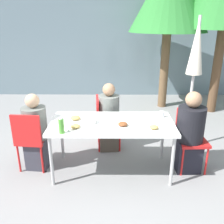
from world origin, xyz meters
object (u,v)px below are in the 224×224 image
object	(u,v)px
person_left	(36,134)
chair_right	(191,134)
person_far	(109,119)
salad_bowl	(90,121)
chair_far	(104,119)
chair_left	(30,137)
closed_umbrella	(195,61)
bottle	(61,126)
drinking_cup	(162,114)
person_right	(189,135)

from	to	relation	value
person_left	chair_right	bearing A→B (deg)	6.12
chair_right	person_far	world-z (taller)	person_far
chair_right	salad_bowl	world-z (taller)	chair_right
chair_far	person_far	world-z (taller)	person_far
chair_left	salad_bowl	world-z (taller)	chair_left
closed_umbrella	bottle	size ratio (longest dim) A/B	10.35
chair_right	closed_umbrella	distance (m)	1.11
chair_left	person_far	distance (m)	1.26
closed_umbrella	bottle	distance (m)	2.22
chair_left	closed_umbrella	world-z (taller)	closed_umbrella
chair_left	drinking_cup	bearing A→B (deg)	10.52
person_left	bottle	bearing A→B (deg)	-37.80
person_right	drinking_cup	distance (m)	0.48
salad_bowl	closed_umbrella	bearing A→B (deg)	24.83
person_far	salad_bowl	size ratio (longest dim) A/B	6.83
person_right	person_far	distance (m)	1.29
person_far	drinking_cup	distance (m)	0.93
chair_far	salad_bowl	size ratio (longest dim) A/B	5.34
bottle	salad_bowl	world-z (taller)	bottle
chair_right	drinking_cup	bearing A→B (deg)	-10.88
chair_right	person_far	xyz separation A→B (m)	(-1.19, 0.52, 0.01)
chair_far	salad_bowl	bearing A→B (deg)	-16.65
chair_far	drinking_cup	bearing A→B (deg)	54.21
person_right	salad_bowl	size ratio (longest dim) A/B	7.09
chair_left	person_left	world-z (taller)	person_left
chair_far	drinking_cup	size ratio (longest dim) A/B	10.36
chair_left	chair_right	world-z (taller)	same
drinking_cup	salad_bowl	bearing A→B (deg)	-167.80
person_left	salad_bowl	world-z (taller)	person_left
bottle	drinking_cup	xyz separation A→B (m)	(1.32, 0.54, -0.06)
chair_left	chair_far	xyz separation A→B (m)	(1.00, 0.68, 0.00)
chair_left	person_far	bearing A→B (deg)	35.45
chair_far	bottle	bearing A→B (deg)	-29.27
person_far	drinking_cup	world-z (taller)	person_far
person_left	salad_bowl	xyz separation A→B (m)	(0.80, -0.12, 0.26)
person_left	drinking_cup	size ratio (longest dim) A/B	13.17
drinking_cup	salad_bowl	xyz separation A→B (m)	(-0.99, -0.21, -0.01)
chair_left	person_far	world-z (taller)	person_far
bottle	salad_bowl	distance (m)	0.46
person_left	chair_far	size ratio (longest dim) A/B	1.27
person_left	person_right	size ratio (longest dim) A/B	0.96
closed_umbrella	person_left	bearing A→B (deg)	-165.71
chair_left	person_far	xyz separation A→B (m)	(1.09, 0.63, 0.01)
bottle	drinking_cup	distance (m)	1.42
chair_left	chair_far	distance (m)	1.21
person_right	drinking_cup	xyz separation A→B (m)	(-0.38, 0.14, 0.25)
salad_bowl	chair_left	bearing A→B (deg)	177.15
chair_far	person_far	bearing A→B (deg)	57.96
closed_umbrella	chair_left	bearing A→B (deg)	-164.35
chair_left	salad_bowl	xyz separation A→B (m)	(0.85, -0.04, 0.26)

